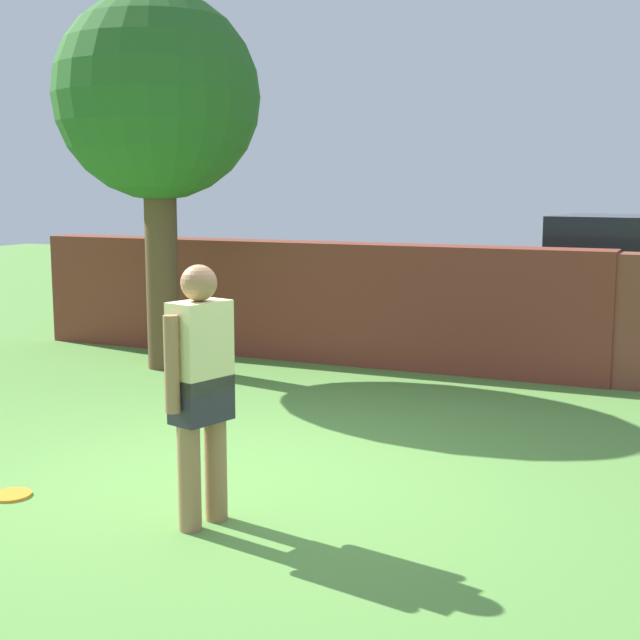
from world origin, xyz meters
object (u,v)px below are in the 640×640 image
object	(u,v)px
person	(201,383)
car	(637,285)
tree	(157,101)
frisbee_orange	(11,495)

from	to	relation	value
person	car	size ratio (longest dim) A/B	0.37
tree	car	world-z (taller)	tree
car	tree	bearing A→B (deg)	39.90
frisbee_orange	person	bearing A→B (deg)	4.02
person	tree	bearing A→B (deg)	-127.42
tree	frisbee_orange	xyz separation A→B (m)	(1.47, -4.03, -3.01)
car	frisbee_orange	xyz separation A→B (m)	(-3.44, -7.22, -0.85)
tree	person	world-z (taller)	tree
car	frisbee_orange	world-z (taller)	car
car	person	bearing A→B (deg)	81.32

